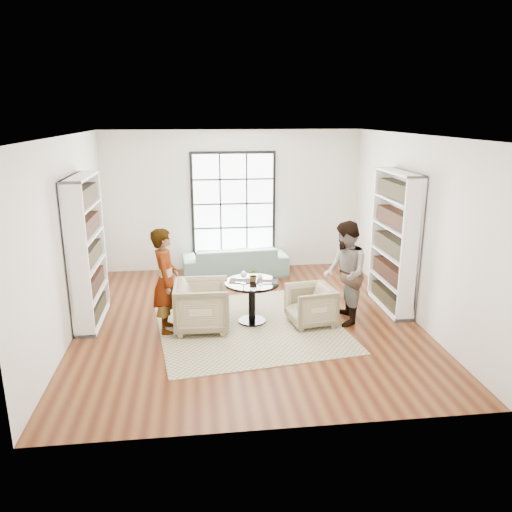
{
  "coord_description": "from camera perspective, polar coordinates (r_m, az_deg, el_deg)",
  "views": [
    {
      "loc": [
        -0.8,
        -7.65,
        3.32
      ],
      "look_at": [
        0.18,
        0.4,
        1.0
      ],
      "focal_mm": 35.0,
      "sensor_mm": 36.0,
      "label": 1
    }
  ],
  "objects": [
    {
      "name": "armchair_right",
      "position": [
        8.18,
        6.25,
        -5.61
      ],
      "size": [
        0.8,
        0.79,
        0.65
      ],
      "primitive_type": "imported",
      "rotation": [
        0.0,
        0.0,
        -1.42
      ],
      "color": "tan",
      "rests_on": "ground"
    },
    {
      "name": "cutlery_left",
      "position": [
        8.08,
        -1.84,
        -2.8
      ],
      "size": [
        0.18,
        0.24,
        0.01
      ],
      "primitive_type": null,
      "rotation": [
        0.0,
        0.0,
        -0.2
      ],
      "color": "silver",
      "rests_on": "placemat_left"
    },
    {
      "name": "wine_glass_right",
      "position": [
        7.86,
        0.47,
        -2.44
      ],
      "size": [
        0.08,
        0.08,
        0.18
      ],
      "color": "silver",
      "rests_on": "pedestal_table"
    },
    {
      "name": "pedestal_table",
      "position": [
        8.11,
        -0.47,
        -4.24
      ],
      "size": [
        0.88,
        0.88,
        0.71
      ],
      "rotation": [
        0.0,
        0.0,
        -0.2
      ],
      "color": "black",
      "rests_on": "ground"
    },
    {
      "name": "cutlery_right",
      "position": [
        8.05,
        1.29,
        -2.88
      ],
      "size": [
        0.18,
        0.24,
        0.01
      ],
      "primitive_type": null,
      "rotation": [
        0.0,
        0.0,
        -0.2
      ],
      "color": "silver",
      "rests_on": "placemat_right"
    },
    {
      "name": "person_left",
      "position": [
        7.83,
        -10.3,
        -2.81
      ],
      "size": [
        0.4,
        0.61,
        1.66
      ],
      "primitive_type": "imported",
      "rotation": [
        0.0,
        0.0,
        1.56
      ],
      "color": "gray",
      "rests_on": "ground"
    },
    {
      "name": "wine_glass_left",
      "position": [
        7.89,
        -1.42,
        -2.16
      ],
      "size": [
        0.1,
        0.1,
        0.22
      ],
      "color": "silver",
      "rests_on": "pedestal_table"
    },
    {
      "name": "rug",
      "position": [
        8.17,
        -0.76,
        -7.93
      ],
      "size": [
        3.23,
        3.23,
        0.01
      ],
      "primitive_type": "cube",
      "rotation": [
        0.0,
        0.0,
        0.14
      ],
      "color": "tan",
      "rests_on": "ground"
    },
    {
      "name": "ground",
      "position": [
        8.38,
        -0.89,
        -7.35
      ],
      "size": [
        6.0,
        6.0,
        0.0
      ],
      "primitive_type": "plane",
      "color": "brown"
    },
    {
      "name": "room_shell",
      "position": [
        8.49,
        -1.31,
        1.92
      ],
      "size": [
        6.0,
        6.01,
        6.0
      ],
      "color": "silver",
      "rests_on": "ground"
    },
    {
      "name": "armchair_left",
      "position": [
        7.96,
        -6.17,
        -5.68
      ],
      "size": [
        0.88,
        0.86,
        0.79
      ],
      "primitive_type": "imported",
      "rotation": [
        0.0,
        0.0,
        1.55
      ],
      "color": "tan",
      "rests_on": "ground"
    },
    {
      "name": "placemat_right",
      "position": [
        8.05,
        1.29,
        -2.93
      ],
      "size": [
        0.38,
        0.32,
        0.01
      ],
      "primitive_type": "cube",
      "rotation": [
        0.0,
        0.0,
        -0.2
      ],
      "color": "black",
      "rests_on": "pedestal_table"
    },
    {
      "name": "placemat_left",
      "position": [
        8.08,
        -1.84,
        -2.85
      ],
      "size": [
        0.38,
        0.32,
        0.01
      ],
      "primitive_type": "cube",
      "rotation": [
        0.0,
        0.0,
        -0.2
      ],
      "color": "black",
      "rests_on": "pedestal_table"
    },
    {
      "name": "flower_centerpiece",
      "position": [
        8.03,
        -0.27,
        -2.2
      ],
      "size": [
        0.22,
        0.2,
        0.21
      ],
      "primitive_type": "imported",
      "rotation": [
        0.0,
        0.0,
        -0.18
      ],
      "color": "gray",
      "rests_on": "pedestal_table"
    },
    {
      "name": "person_right",
      "position": [
        8.14,
        10.14,
        -1.96
      ],
      "size": [
        0.71,
        0.87,
        1.69
      ],
      "primitive_type": "imported",
      "rotation": [
        0.0,
        0.0,
        -1.66
      ],
      "color": "gray",
      "rests_on": "ground"
    },
    {
      "name": "sofa",
      "position": [
        10.57,
        -2.41,
        -0.53
      ],
      "size": [
        2.23,
        1.01,
        0.63
      ],
      "primitive_type": "imported",
      "rotation": [
        0.0,
        0.0,
        3.22
      ],
      "color": "slate",
      "rests_on": "ground"
    }
  ]
}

